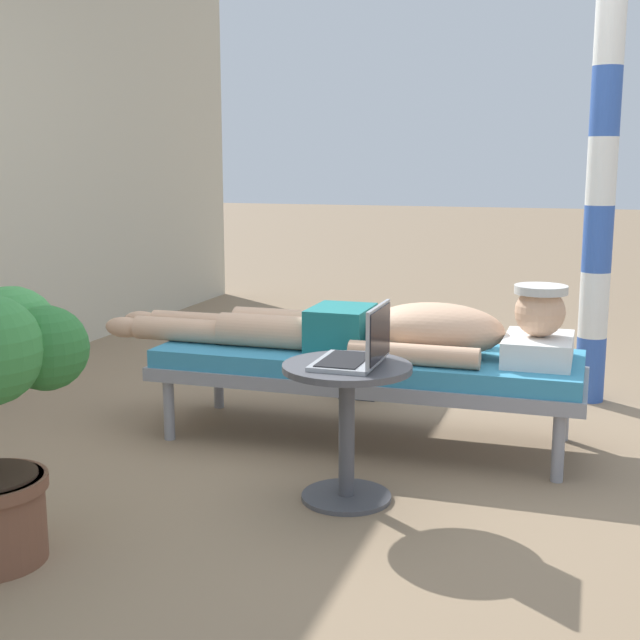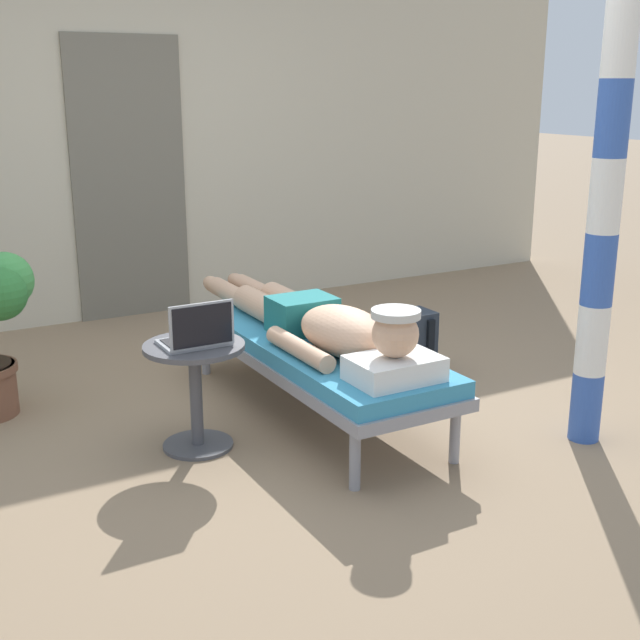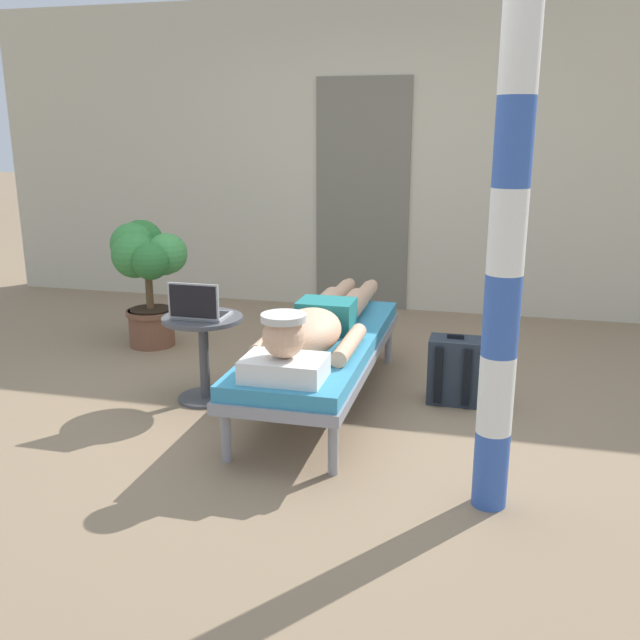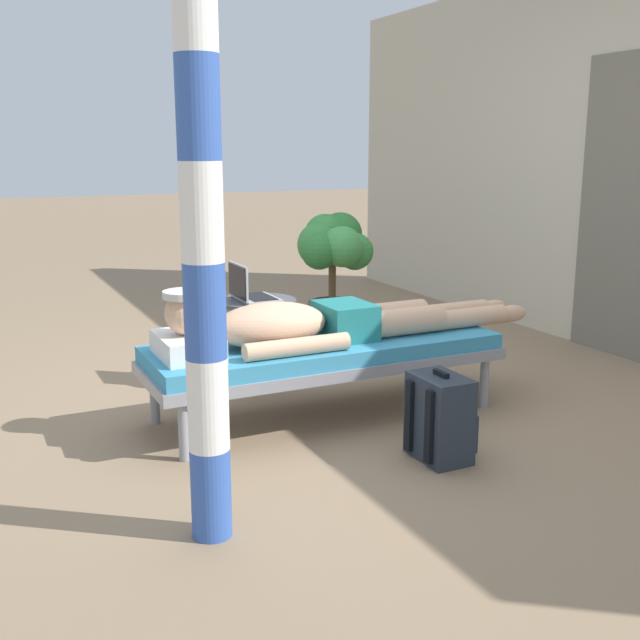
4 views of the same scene
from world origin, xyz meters
TOP-DOWN VIEW (x-y plane):
  - ground_plane at (0.00, 0.00)m, footprint 40.00×40.00m
  - house_door_panel at (-0.02, 2.40)m, footprint 0.84×0.03m
  - lounge_chair at (0.20, 0.01)m, footprint 0.64×1.92m
  - person_reclining at (0.20, -0.07)m, footprint 0.53×2.17m
  - side_table at (-0.51, -0.10)m, footprint 0.48×0.48m
  - laptop at (-0.51, -0.15)m, footprint 0.31×0.24m
  - backpack at (0.96, 0.23)m, footprint 0.30×0.26m
  - potted_plant at (-1.35, 0.84)m, footprint 0.59×0.60m
  - porch_post at (1.20, -0.95)m, footprint 0.15×0.15m

SIDE VIEW (x-z plane):
  - ground_plane at x=0.00m, z-range 0.00..0.00m
  - backpack at x=0.96m, z-range -0.02..0.41m
  - lounge_chair at x=0.20m, z-range 0.14..0.56m
  - side_table at x=-0.51m, z-range 0.09..0.62m
  - person_reclining at x=0.20m, z-range 0.36..0.68m
  - laptop at x=-0.51m, z-range 0.47..0.69m
  - potted_plant at x=-1.35m, z-range 0.15..1.09m
  - house_door_panel at x=-0.02m, z-range 0.00..2.04m
  - porch_post at x=1.20m, z-range 0.00..2.41m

